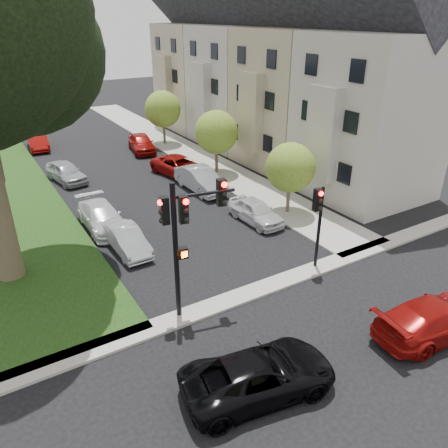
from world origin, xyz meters
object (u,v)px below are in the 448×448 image
car_parked_9 (38,141)px  car_parked_0 (256,211)px  car_parked_3 (141,143)px  car_parked_7 (66,172)px  car_parked_6 (102,217)px  car_cross_near (259,375)px  small_tree_a (290,168)px  small_tree_b (216,132)px  car_cross_far (435,318)px  car_parked_2 (180,167)px  traffic_signal_secondary (318,214)px  car_parked_5 (127,240)px  traffic_signal_main (185,225)px  car_parked_1 (201,180)px  small_tree_c (163,109)px

car_parked_9 → car_parked_0: bearing=-66.1°
car_parked_3 → car_parked_7: car_parked_3 is taller
car_parked_0 → car_parked_6: bearing=152.0°
car_cross_near → car_parked_9: (-0.67, 32.76, 0.04)m
small_tree_a → car_parked_6: (-10.16, 3.84, -2.20)m
small_tree_b → car_parked_9: small_tree_b is taller
car_cross_far → car_parked_2: (-0.24, 20.97, -0.03)m
car_parked_6 → car_parked_7: size_ratio=1.14×
traffic_signal_secondary → car_cross_far: size_ratio=0.81×
traffic_signal_secondary → car_parked_9: traffic_signal_secondary is taller
small_tree_a → car_parked_7: 16.23m
car_cross_far → car_parked_9: size_ratio=1.14×
car_parked_3 → car_parked_6: car_parked_3 is taller
car_parked_5 → car_parked_9: size_ratio=0.86×
small_tree_b → car_parked_9: (-10.19, 13.93, -2.41)m
car_parked_6 → car_parked_7: (0.11, 8.71, 0.02)m
small_tree_b → traffic_signal_secondary: small_tree_b is taller
car_parked_9 → car_parked_7: bearing=-84.6°
traffic_signal_main → car_parked_2: size_ratio=1.12×
car_cross_far → car_parked_5: bearing=38.2°
traffic_signal_secondary → car_parked_1: bearing=88.6°
car_parked_5 → traffic_signal_secondary: bearing=-43.0°
traffic_signal_secondary → car_parked_0: size_ratio=1.04×
car_parked_0 → car_parked_5: car_parked_0 is taller
small_tree_c → car_parked_5: small_tree_c is taller
car_parked_7 → small_tree_b: bearing=-32.7°
small_tree_c → car_parked_7: small_tree_c is taller
small_tree_c → car_parked_0: 18.17m
traffic_signal_secondary → car_parked_6: 12.08m
traffic_signal_main → car_cross_far: traffic_signal_main is taller
traffic_signal_secondary → car_parked_5: traffic_signal_secondary is taller
small_tree_c → car_parked_2: bearing=-106.7°
car_parked_3 → car_parked_9: size_ratio=1.02×
traffic_signal_main → car_parked_3: traffic_signal_main is taller
traffic_signal_secondary → car_parked_9: 28.99m
traffic_signal_secondary → car_parked_5: (-6.93, 6.19, -2.22)m
small_tree_a → small_tree_c: 17.86m
car_parked_5 → car_parked_6: 3.28m
traffic_signal_secondary → car_parked_6: bearing=127.3°
car_parked_2 → car_parked_9: car_parked_9 is taller
car_cross_far → car_parked_5: 14.30m
car_parked_1 → car_parked_3: 10.76m
traffic_signal_main → car_parked_9: 28.14m
traffic_signal_main → car_parked_1: (6.88, 11.59, -3.16)m
car_parked_1 → car_parked_9: bearing=112.7°
car_cross_near → car_parked_6: size_ratio=1.05×
car_cross_near → car_parked_5: car_cross_near is taller
car_cross_far → small_tree_b: bearing=-0.4°
car_parked_3 → car_parked_6: (-7.51, -12.93, -0.08)m
car_parked_1 → car_parked_3: size_ratio=1.04×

